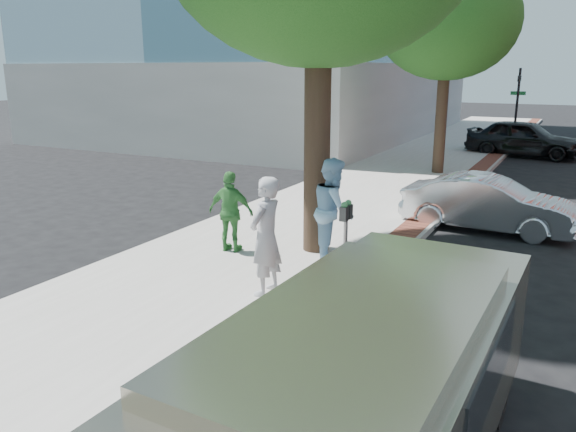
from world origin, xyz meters
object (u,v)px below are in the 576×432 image
Objects in this scene: person_officer at (333,210)px; person_green at (231,212)px; person_gray at (266,236)px; parking_meter at (346,225)px; sedan_silver at (488,204)px; bg_car at (524,138)px; van at (377,379)px.

person_green is at bearing 76.55° from person_officer.
person_gray is at bearing 130.61° from person_green.
person_officer is (-0.68, 1.06, -0.06)m from parking_meter.
sedan_silver is 12.94m from bg_car.
person_gray reaches higher than sedan_silver.
bg_car is (-0.52, 12.93, 0.16)m from sedan_silver.
person_gray is at bearing 145.79° from person_officer.
sedan_silver is 0.83× the size of bg_car.
parking_meter is 4.54m from van.
parking_meter reaches higher than sedan_silver.
person_officer is at bearing 174.04° from person_gray.
van is (0.43, -9.27, 0.37)m from sedan_silver.
parking_meter is 2.80m from person_green.
person_green is at bearing 167.22° from parking_meter.
parking_meter is 1.40m from person_gray.
sedan_silver is (1.54, 5.19, -0.55)m from parking_meter.
person_green is at bearing 136.66° from van.
bg_car is at bearing 94.18° from van.
person_officer reaches higher than person_gray.
parking_meter is at bearing 137.47° from person_gray.
person_gray is 0.98× the size of person_officer.
person_gray is at bearing -134.98° from parking_meter.
parking_meter is at bearing 166.12° from sedan_silver.
person_green is at bearing 139.66° from sedan_silver.
person_gray is 1.19× the size of person_green.
person_green is (-2.72, 0.62, -0.23)m from parking_meter.
sedan_silver is (2.22, 4.12, -0.50)m from person_officer.
parking_meter is 0.75× the size of person_gray.
person_gray is (-0.99, -0.99, -0.07)m from parking_meter.
person_officer is 2.09m from person_green.
parking_meter is 0.90× the size of person_green.
van is (1.97, -4.08, -0.19)m from parking_meter.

